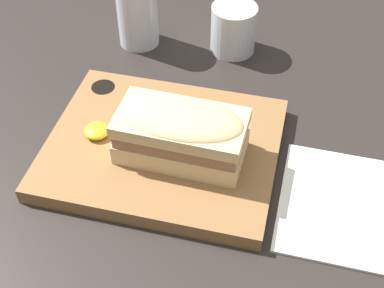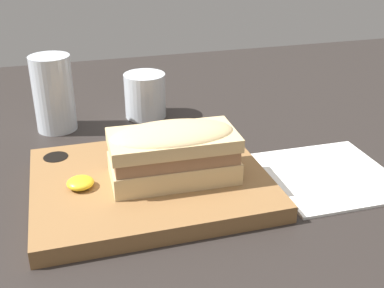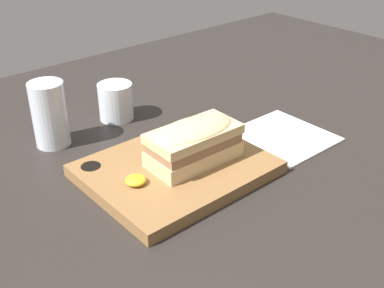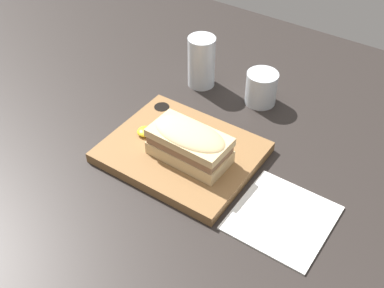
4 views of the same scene
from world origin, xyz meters
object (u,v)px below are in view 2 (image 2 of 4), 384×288
at_px(serving_board, 149,182).
at_px(sandwich, 173,150).
at_px(napkin, 329,175).
at_px(wine_glass, 145,97).
at_px(water_glass, 54,98).

relative_size(serving_board, sandwich, 1.85).
height_order(serving_board, napkin, serving_board).
distance_m(wine_glass, napkin, 0.36).
height_order(serving_board, wine_glass, wine_glass).
xyz_separation_m(sandwich, napkin, (0.22, -0.02, -0.06)).
xyz_separation_m(sandwich, wine_glass, (0.02, 0.27, -0.03)).
bearing_deg(wine_glass, napkin, -55.41).
bearing_deg(water_glass, napkin, -37.71).
height_order(sandwich, napkin, sandwich).
relative_size(sandwich, wine_glass, 2.08).
distance_m(water_glass, wine_glass, 0.16).
bearing_deg(wine_glass, serving_board, -100.22).
xyz_separation_m(sandwich, water_glass, (-0.14, 0.26, -0.01)).
bearing_deg(sandwich, serving_board, 154.99).
bearing_deg(napkin, sandwich, 174.54).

